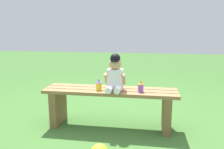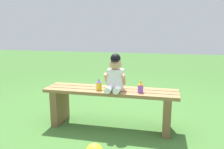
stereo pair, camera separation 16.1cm
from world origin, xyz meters
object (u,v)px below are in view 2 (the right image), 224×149
park_bench (111,102)px  sippy_cup_right (141,87)px  child_figure (115,74)px  sippy_cup_left (99,85)px

park_bench → sippy_cup_right: bearing=-9.4°
child_figure → sippy_cup_left: (-0.18, -0.04, -0.12)m
sippy_cup_right → sippy_cup_left: bearing=180.0°
sippy_cup_left → sippy_cup_right: bearing=0.0°
sippy_cup_left → park_bench: bearing=25.3°
park_bench → sippy_cup_left: (-0.12, -0.06, 0.20)m
park_bench → child_figure: (0.06, -0.01, 0.32)m
child_figure → sippy_cup_right: size_ratio=3.26×
sippy_cup_left → sippy_cup_right: (0.46, 0.00, 0.00)m
child_figure → sippy_cup_right: bearing=-8.4°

